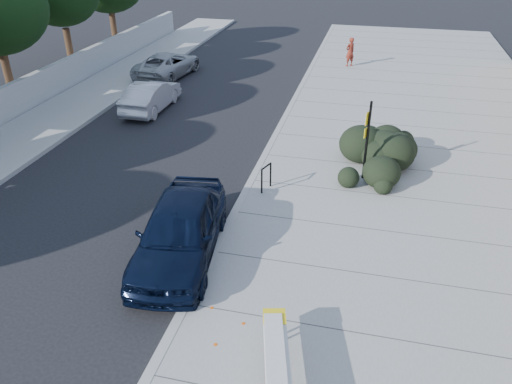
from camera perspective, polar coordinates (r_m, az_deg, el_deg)
ground at (r=13.00m, az=-4.84°, el=-7.32°), size 120.00×120.00×0.00m
sidewalk_near at (r=16.83m, az=19.17°, el=0.54°), size 11.20×50.00×0.15m
sidewalk_far at (r=21.15m, az=-25.75°, el=5.15°), size 3.00×50.00×0.15m
curb_near at (r=17.05m, az=0.28°, el=2.73°), size 0.22×50.00×0.17m
curb_far at (r=20.26m, az=-22.40°, el=4.91°), size 0.22×50.00×0.17m
bench at (r=9.60m, az=2.36°, el=-18.15°), size 0.98×2.27×0.67m
bike_rack at (r=15.38m, az=1.18°, el=1.93°), size 0.22×0.55×0.83m
sign_post at (r=16.05m, az=12.58°, el=6.28°), size 0.16×0.28×2.61m
hedge at (r=17.30m, az=13.99°, el=5.15°), size 3.27×4.36×1.47m
sedan_navy at (r=12.64m, az=-8.72°, el=-4.38°), size 2.47×4.86×1.59m
wagon_silver at (r=22.87m, az=-11.92°, el=10.71°), size 1.35×3.87×1.27m
suv_silver at (r=27.75m, az=-10.08°, el=14.17°), size 2.58×4.76×1.27m
pedestrian at (r=29.17m, az=10.70°, el=15.46°), size 0.67×0.66×1.56m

